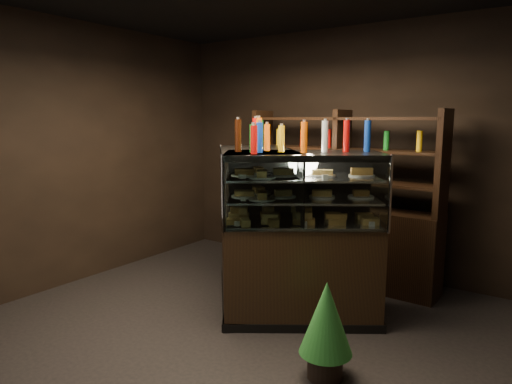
% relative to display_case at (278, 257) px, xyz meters
% --- Properties ---
extents(ground, '(5.00, 5.00, 0.00)m').
position_rel_display_case_xyz_m(ground, '(0.12, -0.91, -0.53)').
color(ground, black).
rests_on(ground, ground).
extents(room_shell, '(5.02, 5.02, 3.01)m').
position_rel_display_case_xyz_m(room_shell, '(0.12, -0.91, 1.41)').
color(room_shell, black).
rests_on(room_shell, ground).
extents(display_case, '(2.14, 1.60, 1.60)m').
position_rel_display_case_xyz_m(display_case, '(0.00, 0.00, 0.00)').
color(display_case, black).
rests_on(display_case, ground).
extents(food_display, '(1.69, 1.12, 0.49)m').
position_rel_display_case_xyz_m(food_display, '(-0.00, -0.00, 0.68)').
color(food_display, '#C18845').
rests_on(food_display, display_case).
extents(bottles_top, '(1.52, 0.98, 0.30)m').
position_rel_display_case_xyz_m(bottles_top, '(0.00, 0.00, 1.20)').
color(bottles_top, '#147223').
rests_on(bottles_top, display_case).
extents(potted_conifer, '(0.39, 0.39, 0.84)m').
position_rel_display_case_xyz_m(potted_conifer, '(0.96, -0.86, -0.05)').
color(potted_conifer, black).
rests_on(potted_conifer, ground).
extents(back_shelving, '(2.32, 0.50, 2.00)m').
position_rel_display_case_xyz_m(back_shelving, '(0.14, 1.14, 0.08)').
color(back_shelving, black).
rests_on(back_shelving, ground).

